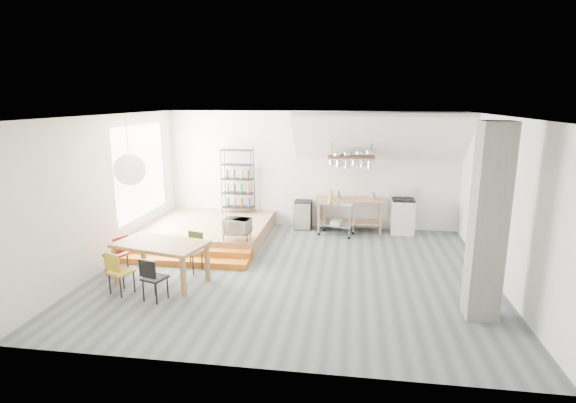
% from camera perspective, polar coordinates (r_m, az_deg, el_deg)
% --- Properties ---
extents(floor, '(8.00, 8.00, 0.00)m').
position_cam_1_polar(floor, '(9.49, 0.76, -8.86)').
color(floor, '#4B5556').
rests_on(floor, ground).
extents(wall_back, '(8.00, 0.04, 3.20)m').
position_cam_1_polar(wall_back, '(12.44, 2.91, 4.02)').
color(wall_back, silver).
rests_on(wall_back, ground).
extents(wall_left, '(0.04, 7.00, 3.20)m').
position_cam_1_polar(wall_left, '(10.32, -21.82, 1.26)').
color(wall_left, silver).
rests_on(wall_left, ground).
extents(wall_right, '(0.04, 7.00, 3.20)m').
position_cam_1_polar(wall_right, '(9.39, 25.78, -0.20)').
color(wall_right, silver).
rests_on(wall_right, ground).
extents(ceiling, '(8.00, 7.00, 0.02)m').
position_cam_1_polar(ceiling, '(8.81, 0.82, 10.83)').
color(ceiling, white).
rests_on(ceiling, wall_back).
extents(slope_ceiling, '(4.40, 1.44, 1.32)m').
position_cam_1_polar(slope_ceiling, '(11.69, 11.58, 7.90)').
color(slope_ceiling, white).
rests_on(slope_ceiling, wall_back).
extents(window_pane, '(0.02, 2.50, 2.20)m').
position_cam_1_polar(window_pane, '(11.58, -18.15, 3.73)').
color(window_pane, white).
rests_on(window_pane, wall_left).
extents(platform, '(3.00, 3.00, 0.40)m').
position_cam_1_polar(platform, '(11.81, -10.07, -3.61)').
color(platform, '#9C724E').
rests_on(platform, ground).
extents(step_lower, '(3.00, 0.35, 0.13)m').
position_cam_1_polar(step_lower, '(10.12, -13.50, -7.41)').
color(step_lower, '#C76717').
rests_on(step_lower, ground).
extents(step_upper, '(3.00, 0.35, 0.27)m').
position_cam_1_polar(step_upper, '(10.40, -12.81, -6.42)').
color(step_upper, '#C76717').
rests_on(step_upper, ground).
extents(concrete_column, '(0.50, 0.50, 3.20)m').
position_cam_1_polar(concrete_column, '(7.79, 24.07, -2.52)').
color(concrete_column, slate).
rests_on(concrete_column, ground).
extents(kitchen_counter, '(1.80, 0.60, 0.91)m').
position_cam_1_polar(kitchen_counter, '(12.23, 7.83, -0.89)').
color(kitchen_counter, '#9C724E').
rests_on(kitchen_counter, ground).
extents(stove, '(0.60, 0.60, 1.18)m').
position_cam_1_polar(stove, '(12.35, 14.32, -1.74)').
color(stove, white).
rests_on(stove, ground).
extents(pot_rack, '(1.20, 0.50, 1.43)m').
position_cam_1_polar(pot_rack, '(11.76, 8.16, 5.25)').
color(pot_rack, '#442A1B').
rests_on(pot_rack, ceiling).
extents(wire_shelving, '(0.88, 0.38, 1.80)m').
position_cam_1_polar(wire_shelving, '(12.54, -6.39, 2.77)').
color(wire_shelving, black).
rests_on(wire_shelving, platform).
extents(microwave_shelf, '(0.60, 0.40, 0.16)m').
position_cam_1_polar(microwave_shelf, '(10.26, -6.47, -4.01)').
color(microwave_shelf, '#9C724E').
rests_on(microwave_shelf, platform).
extents(paper_lantern, '(0.60, 0.60, 0.60)m').
position_cam_1_polar(paper_lantern, '(9.09, -19.45, 3.82)').
color(paper_lantern, white).
rests_on(paper_lantern, ceiling).
extents(dining_table, '(1.90, 1.34, 0.82)m').
position_cam_1_polar(dining_table, '(9.05, -15.86, -5.56)').
color(dining_table, olive).
rests_on(dining_table, ground).
extents(chair_mustard, '(0.49, 0.49, 0.82)m').
position_cam_1_polar(chair_mustard, '(8.82, -20.82, -8.06)').
color(chair_mustard, gold).
rests_on(chair_mustard, ground).
extents(chair_black, '(0.46, 0.46, 0.81)m').
position_cam_1_polar(chair_black, '(8.35, -16.89, -9.01)').
color(chair_black, black).
rests_on(chair_black, ground).
extents(chair_olive, '(0.47, 0.47, 0.82)m').
position_cam_1_polar(chair_olive, '(9.59, -11.95, -5.80)').
color(chair_olive, '#4F5528').
rests_on(chair_olive, ground).
extents(chair_red, '(0.49, 0.49, 0.83)m').
position_cam_1_polar(chair_red, '(9.77, -20.79, -5.98)').
color(chair_red, red).
rests_on(chair_red, ground).
extents(rolling_cart, '(0.97, 0.69, 0.87)m').
position_cam_1_polar(rolling_cart, '(11.82, 6.19, -1.65)').
color(rolling_cart, silver).
rests_on(rolling_cart, ground).
extents(mini_fridge, '(0.46, 0.46, 0.78)m').
position_cam_1_polar(mini_fridge, '(12.41, 1.93, -1.69)').
color(mini_fridge, black).
rests_on(mini_fridge, ground).
extents(microwave, '(0.65, 0.50, 0.33)m').
position_cam_1_polar(microwave, '(10.21, -6.49, -3.04)').
color(microwave, beige).
rests_on(microwave, microwave_shelf).
extents(bowl, '(0.27, 0.27, 0.05)m').
position_cam_1_polar(bowl, '(12.12, 6.72, 0.52)').
color(bowl, silver).
rests_on(bowl, kitchen_counter).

